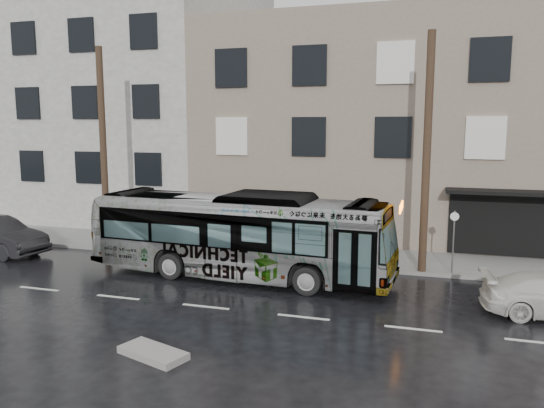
# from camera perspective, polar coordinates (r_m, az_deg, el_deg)

# --- Properties ---
(ground) EXTENTS (120.00, 120.00, 0.00)m
(ground) POSITION_cam_1_polar(r_m,az_deg,el_deg) (19.51, -4.12, -8.62)
(ground) COLOR black
(ground) RESTS_ON ground
(sidewalk) EXTENTS (90.00, 3.60, 0.15)m
(sidewalk) POSITION_cam_1_polar(r_m,az_deg,el_deg) (23.96, 0.10, -5.16)
(sidewalk) COLOR gray
(sidewalk) RESTS_ON ground
(building_taupe) EXTENTS (20.00, 12.00, 11.00)m
(building_taupe) POSITION_cam_1_polar(r_m,az_deg,el_deg) (30.14, 13.74, 7.81)
(building_taupe) COLOR gray
(building_taupe) RESTS_ON ground
(building_grey) EXTENTS (26.00, 15.00, 16.00)m
(building_grey) POSITION_cam_1_polar(r_m,az_deg,el_deg) (40.19, -21.54, 11.15)
(building_grey) COLOR beige
(building_grey) RESTS_ON ground
(utility_pole_front) EXTENTS (0.30, 0.30, 9.00)m
(utility_pole_front) POSITION_cam_1_polar(r_m,az_deg,el_deg) (20.72, 16.31, 5.16)
(utility_pole_front) COLOR #402F20
(utility_pole_front) RESTS_ON sidewalk
(utility_pole_rear) EXTENTS (0.30, 0.30, 9.00)m
(utility_pole_rear) POSITION_cam_1_polar(r_m,az_deg,el_deg) (25.14, -17.69, 5.63)
(utility_pole_rear) COLOR #402F20
(utility_pole_rear) RESTS_ON sidewalk
(sign_post) EXTENTS (0.06, 0.06, 2.40)m
(sign_post) POSITION_cam_1_polar(r_m,az_deg,el_deg) (21.17, 18.92, -3.93)
(sign_post) COLOR slate
(sign_post) RESTS_ON sidewalk
(bus) EXTENTS (11.80, 3.51, 3.24)m
(bus) POSITION_cam_1_polar(r_m,az_deg,el_deg) (20.05, -3.60, -3.36)
(bus) COLOR #B2B2B2
(bus) RESTS_ON ground
(slush_pile) EXTENTS (1.96, 1.33, 0.18)m
(slush_pile) POSITION_cam_1_polar(r_m,az_deg,el_deg) (14.08, -12.67, -15.36)
(slush_pile) COLOR gray
(slush_pile) RESTS_ON ground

